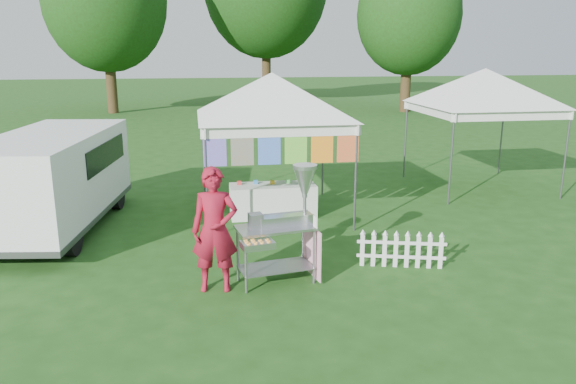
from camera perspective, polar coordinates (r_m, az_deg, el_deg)
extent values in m
plane|color=#1D4614|center=(8.93, 1.55, -8.55)|extent=(120.00, 120.00, 0.00)
cylinder|color=#59595E|center=(10.44, -8.26, 0.79)|extent=(0.04, 0.04, 2.10)
cylinder|color=#59595E|center=(10.86, 6.88, 1.37)|extent=(0.04, 0.04, 2.10)
cylinder|color=#59595E|center=(13.22, -8.56, 3.66)|extent=(0.04, 0.04, 2.10)
cylinder|color=#59595E|center=(13.55, 3.56, 4.06)|extent=(0.04, 0.04, 2.10)
cube|color=white|center=(10.38, -0.55, 6.20)|extent=(3.00, 0.03, 0.22)
cube|color=white|center=(13.17, -2.47, 7.95)|extent=(3.00, 0.03, 0.22)
pyramid|color=white|center=(11.69, -1.66, 12.05)|extent=(4.24, 4.24, 0.90)
cylinder|color=#59595E|center=(10.37, -0.55, 6.64)|extent=(3.00, 0.03, 0.03)
cube|color=#B71AAD|center=(10.31, -7.45, 4.50)|extent=(0.42, 0.01, 0.70)
cube|color=orange|center=(10.34, -4.67, 4.61)|extent=(0.42, 0.01, 0.70)
cube|color=#1A2FD7|center=(10.39, -1.92, 4.69)|extent=(0.42, 0.01, 0.70)
cube|color=green|center=(10.46, 0.81, 4.77)|extent=(0.42, 0.01, 0.70)
cube|color=orange|center=(10.56, 3.49, 4.84)|extent=(0.42, 0.01, 0.70)
cube|color=red|center=(10.68, 6.11, 4.89)|extent=(0.42, 0.01, 0.70)
cylinder|color=#59595E|center=(13.18, 16.25, 3.21)|extent=(0.04, 0.04, 2.10)
cylinder|color=#59595E|center=(14.62, 26.36, 3.35)|extent=(0.04, 0.04, 2.10)
cylinder|color=#59595E|center=(15.75, 11.84, 5.24)|extent=(0.04, 0.04, 2.10)
cylinder|color=#59595E|center=(16.97, 20.87, 5.26)|extent=(0.04, 0.04, 2.10)
cube|color=white|center=(13.71, 21.94, 7.19)|extent=(3.00, 0.03, 0.22)
cube|color=white|center=(16.19, 16.77, 8.58)|extent=(3.00, 0.03, 0.22)
pyramid|color=white|center=(14.87, 19.46, 11.78)|extent=(4.24, 4.24, 0.90)
cylinder|color=#59595E|center=(13.70, 21.97, 7.52)|extent=(3.00, 0.03, 0.03)
cylinder|color=#322412|center=(32.41, -17.56, 11.15)|extent=(0.56, 0.56, 3.96)
ellipsoid|color=#1A5417|center=(32.46, -18.10, 17.97)|extent=(6.40, 6.40, 7.36)
cylinder|color=#322412|center=(36.37, -2.21, 12.78)|extent=(0.56, 0.56, 4.84)
cylinder|color=#322412|center=(32.27, 11.88, 11.10)|extent=(0.56, 0.56, 3.52)
ellipsoid|color=#1A5417|center=(32.27, 12.21, 17.20)|extent=(5.60, 5.60, 6.44)
cylinder|color=gray|center=(8.22, -4.30, -7.41)|extent=(0.04, 0.04, 0.87)
cylinder|color=gray|center=(8.53, 2.66, -6.55)|extent=(0.04, 0.04, 0.87)
cylinder|color=gray|center=(8.65, -5.14, -6.28)|extent=(0.04, 0.04, 0.87)
cylinder|color=gray|center=(8.95, 1.52, -5.50)|extent=(0.04, 0.04, 0.87)
cube|color=gray|center=(8.64, -1.26, -7.63)|extent=(1.18, 0.73, 0.01)
cube|color=#B7B7BC|center=(8.42, -1.28, -3.65)|extent=(1.25, 0.77, 0.04)
cube|color=#B7B7BC|center=(8.49, -0.26, -2.84)|extent=(0.85, 0.38, 0.15)
cube|color=gray|center=(8.35, -3.29, -2.93)|extent=(0.23, 0.24, 0.21)
cylinder|color=gray|center=(8.50, 1.71, -0.42)|extent=(0.06, 0.06, 0.87)
cone|color=#B7B7BC|center=(8.44, 1.73, 1.17)|extent=(0.40, 0.40, 0.39)
cylinder|color=#B7B7BC|center=(8.39, 1.74, 2.59)|extent=(0.43, 0.43, 0.06)
cube|color=#B7B7BC|center=(8.02, -3.11, -5.36)|extent=(0.51, 0.37, 0.10)
cube|color=pink|center=(8.76, 2.44, -5.97)|extent=(0.14, 0.72, 0.79)
cube|color=white|center=(8.32, 2.80, -3.06)|extent=(0.04, 0.14, 0.17)
imported|color=maroon|center=(8.22, -7.44, -3.85)|extent=(0.72, 0.51, 1.85)
cube|color=white|center=(11.76, -22.86, 1.62)|extent=(2.42, 4.73, 1.58)
cube|color=#59595E|center=(11.95, -22.49, -2.08)|extent=(2.44, 4.78, 0.11)
cube|color=white|center=(13.62, -19.81, 1.88)|extent=(1.79, 0.86, 0.81)
cube|color=black|center=(11.91, -17.96, 3.66)|extent=(0.36, 2.47, 0.50)
cube|color=black|center=(13.82, -19.62, 4.93)|extent=(1.53, 0.24, 0.50)
cylinder|color=black|center=(10.38, -21.15, -4.41)|extent=(0.28, 0.64, 0.62)
cylinder|color=black|center=(13.54, -23.50, -0.36)|extent=(0.28, 0.64, 0.62)
cylinder|color=black|center=(13.02, -17.00, -0.33)|extent=(0.28, 0.64, 0.62)
cube|color=white|center=(9.32, 7.56, -5.83)|extent=(0.07, 0.04, 0.56)
cube|color=white|center=(9.33, 8.67, -5.85)|extent=(0.07, 0.04, 0.56)
cube|color=white|center=(9.34, 9.78, -5.87)|extent=(0.07, 0.04, 0.56)
cube|color=white|center=(9.35, 10.88, -5.89)|extent=(0.07, 0.04, 0.56)
cube|color=white|center=(9.37, 11.98, -5.91)|extent=(0.07, 0.04, 0.56)
cube|color=white|center=(9.39, 13.08, -5.92)|extent=(0.07, 0.04, 0.56)
cube|color=white|center=(9.42, 14.17, -5.94)|extent=(0.07, 0.04, 0.56)
cube|color=white|center=(9.45, 15.26, -5.95)|extent=(0.07, 0.04, 0.56)
cube|color=white|center=(9.40, 11.40, -6.47)|extent=(1.40, 0.40, 0.05)
cube|color=white|center=(9.31, 11.48, -5.09)|extent=(1.40, 0.40, 0.05)
cube|color=white|center=(11.93, -1.54, -0.84)|extent=(1.80, 0.70, 0.68)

